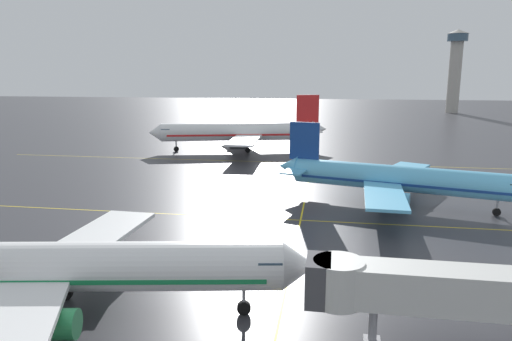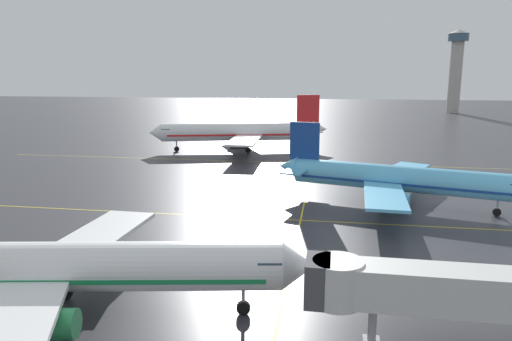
# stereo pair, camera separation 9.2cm
# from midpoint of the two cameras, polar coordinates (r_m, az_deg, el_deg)

# --- Properties ---
(airliner_front_gate) EXTENTS (35.32, 30.11, 11.00)m
(airliner_front_gate) POSITION_cam_midpoint_polar(r_m,az_deg,el_deg) (37.14, -21.82, -10.81)
(airliner_front_gate) COLOR white
(airliner_front_gate) RESTS_ON ground
(airliner_second_row) EXTENTS (33.66, 28.67, 10.60)m
(airliner_second_row) POSITION_cam_midpoint_polar(r_m,az_deg,el_deg) (65.39, 16.64, -0.96)
(airliner_second_row) COLOR #5BB7E5
(airliner_second_row) RESTS_ON ground
(airliner_third_row) EXTENTS (39.87, 33.91, 12.51)m
(airliner_third_row) POSITION_cam_midpoint_polar(r_m,az_deg,el_deg) (106.62, -1.97, 4.67)
(airliner_third_row) COLOR white
(airliner_third_row) RESTS_ON ground
(taxiway_markings) EXTENTS (127.69, 121.51, 0.01)m
(taxiway_markings) POSITION_cam_midpoint_polar(r_m,az_deg,el_deg) (57.39, 5.36, -6.00)
(taxiway_markings) COLOR yellow
(taxiway_markings) RESTS_ON ground
(jet_bridge) EXTENTS (17.75, 3.38, 5.58)m
(jet_bridge) POSITION_cam_midpoint_polar(r_m,az_deg,el_deg) (32.62, 19.67, -13.27)
(jet_bridge) COLOR silver
(jet_bridge) RESTS_ON ground
(control_tower) EXTENTS (8.82, 8.82, 35.37)m
(control_tower) POSITION_cam_midpoint_polar(r_m,az_deg,el_deg) (225.18, 22.96, 11.70)
(control_tower) COLOR #ADA89E
(control_tower) RESTS_ON ground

